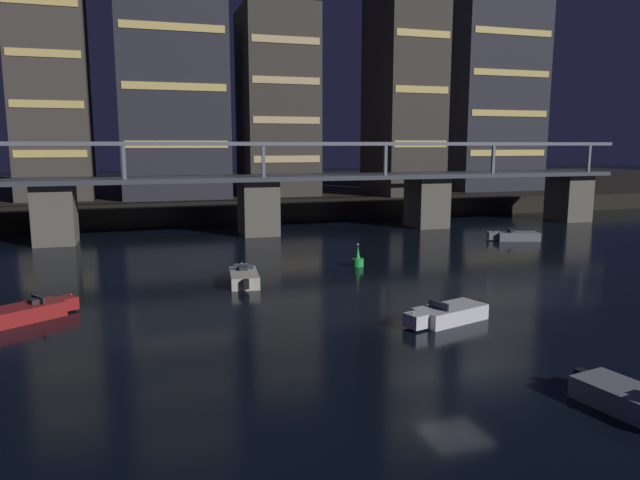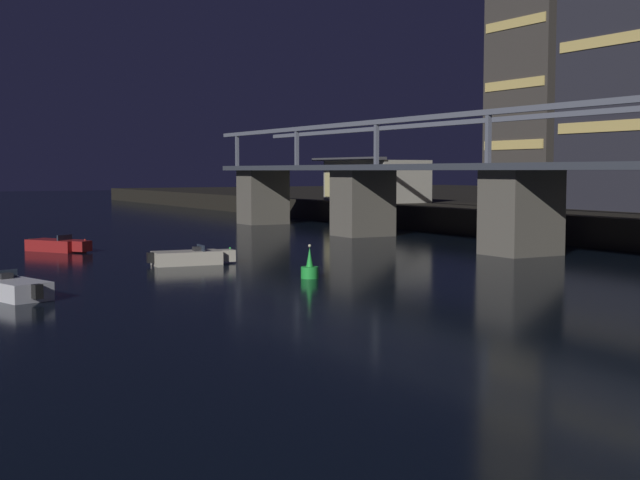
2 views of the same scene
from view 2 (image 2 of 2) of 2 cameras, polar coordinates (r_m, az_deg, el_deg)
river_bridge at (r=57.84m, az=13.18°, el=2.99°), size 82.50×6.40×9.38m
tower_west_low at (r=90.12m, az=14.82°, el=11.75°), size 8.95×8.76×29.80m
waterfront_pavilion at (r=92.91m, az=3.66°, el=3.94°), size 12.40×7.40×4.70m
speedboat_near_left at (r=39.79m, az=-19.84°, el=-3.02°), size 5.16×2.86×1.16m
speedboat_near_right at (r=61.56m, az=-16.96°, el=-0.34°), size 4.80×3.79×1.16m
speedboat_mid_left at (r=51.20m, az=-8.57°, el=-1.15°), size 2.23×5.23×1.16m
channel_buoy at (r=44.12m, az=-0.69°, el=-1.94°), size 0.90×0.90×1.76m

